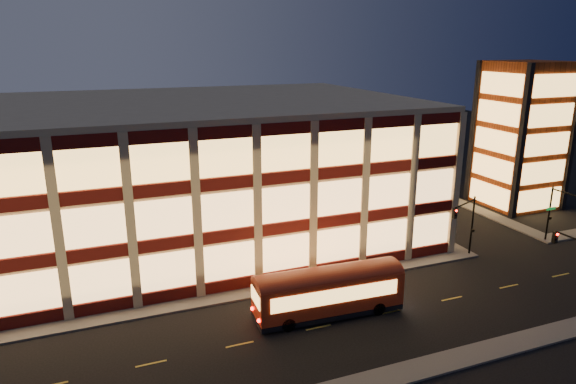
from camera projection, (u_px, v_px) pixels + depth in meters
name	position (u px, v px, depth m)	size (l,w,h in m)	color
ground	(243.00, 301.00, 41.56)	(200.00, 200.00, 0.00)	black
sidewalk_office_south	(203.00, 301.00, 41.37)	(54.00, 2.00, 0.15)	#514F4C
sidewalk_office_east	(378.00, 207.00, 64.84)	(2.00, 30.00, 0.15)	#514F4C
sidewalk_tower_west	(449.00, 198.00, 68.73)	(2.00, 30.00, 0.15)	#514F4C
office_building	(167.00, 170.00, 53.60)	(50.45, 30.45, 14.50)	tan
stair_tower	(521.00, 135.00, 63.84)	(8.60, 8.60, 18.00)	#8C3814
traffic_signal_far	(466.00, 219.00, 48.47)	(3.79, 1.87, 6.00)	black
traffic_signal_right	(562.00, 208.00, 51.70)	(1.20, 4.37, 6.00)	black
trolley_bus	(328.00, 289.00, 38.85)	(11.53, 3.49, 3.86)	#9F2108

